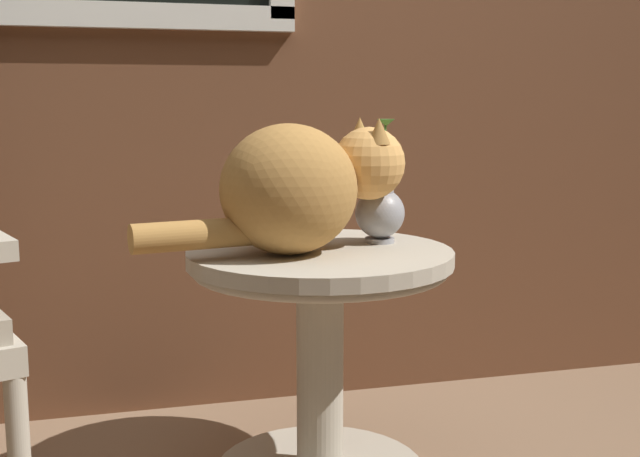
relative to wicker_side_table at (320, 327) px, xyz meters
name	(u,v)px	position (x,y,z in m)	size (l,w,h in m)	color
wicker_side_table	(320,327)	(0.00, 0.00, 0.00)	(0.63, 0.63, 0.57)	#B2A893
cat	(299,186)	(-0.06, -0.03, 0.34)	(0.65, 0.35, 0.31)	#AD7A3D
pewter_vase_with_ivy	(380,207)	(0.17, 0.06, 0.28)	(0.12, 0.12, 0.30)	#99999E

